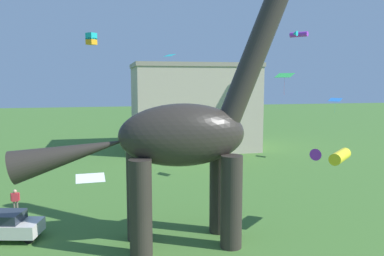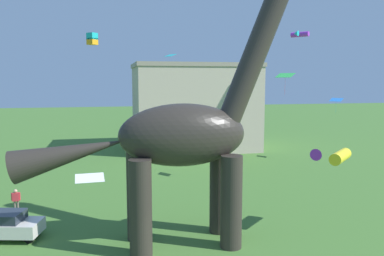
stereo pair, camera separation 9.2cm
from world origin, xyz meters
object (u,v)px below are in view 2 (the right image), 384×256
Objects in this scene: parked_sedan_left at (2,225)px; kite_apex at (170,55)px; kite_near_high at (336,100)px; kite_near_low at (92,39)px; kite_far_left at (285,75)px; dinosaur_sculpture at (181,135)px; kite_mid_left at (299,34)px; person_far_spectator at (16,198)px; kite_high_left at (90,178)px; kite_high_right at (335,156)px.

parked_sedan_left is 3.49× the size of kite_apex.
parked_sedan_left is 2.70× the size of kite_near_high.
kite_near_low is (4.71, 15.66, 11.89)m from parked_sedan_left.
kite_near_high is 12.58m from kite_far_left.
dinosaur_sculpture reaches higher than parked_sedan_left.
kite_far_left is at bearing -122.82° from kite_mid_left.
kite_high_left reaches higher than person_far_spectator.
kite_mid_left is at bearing 46.68° from parked_sedan_left.
kite_near_low is at bearing 87.08° from parked_sedan_left.
kite_apex is (-14.73, -2.91, -2.66)m from kite_mid_left.
kite_far_left is at bearing 52.94° from dinosaur_sculpture.
kite_near_low reaches higher than person_far_spectator.
dinosaur_sculpture is 14.94× the size of kite_high_left.
person_far_spectator is at bearing -141.60° from kite_apex.
kite_near_low is at bearing 142.68° from person_far_spectator.
dinosaur_sculpture is 15.10× the size of kite_near_low.
dinosaur_sculpture is 27.26m from kite_mid_left.
kite_mid_left reaches higher than kite_apex.
person_far_spectator is (-0.26, 4.65, 0.15)m from parked_sedan_left.
kite_high_left is (5.42, -12.56, 4.23)m from person_far_spectator.
kite_high_left is at bearing -137.20° from kite_near_high.
kite_apex reaches higher than kite_far_left.
kite_mid_left is at bearing 101.98° from person_far_spectator.
kite_near_high is at bearing -24.83° from kite_mid_left.
kite_high_right is at bearing 5.25° from parked_sedan_left.
kite_apex reaches higher than parked_sedan_left.
kite_apex is at bearing 91.55° from dinosaur_sculpture.
kite_high_left is (-25.22, -23.36, -1.54)m from kite_near_high.
kite_far_left is at bearing 79.91° from kite_high_right.
dinosaur_sculpture is 9.87× the size of kite_near_high.
dinosaur_sculpture reaches higher than kite_near_low.
parked_sedan_left is at bearing 173.60° from dinosaur_sculpture.
kite_far_left is (10.96, 10.57, 3.29)m from dinosaur_sculpture.
parked_sedan_left is 21.28m from kite_apex.
dinosaur_sculpture reaches higher than kite_high_left.
kite_near_high is (30.65, 10.79, 5.77)m from person_far_spectator.
kite_apex reaches higher than person_far_spectator.
kite_near_low is (-14.01, 18.48, 8.22)m from kite_high_right.
person_far_spectator is 22.71m from kite_far_left.
kite_near_high is at bearing -0.48° from kite_near_low.
kite_high_right is 2.29× the size of kite_near_low.
kite_near_low is (-25.68, 0.21, 5.97)m from kite_near_high.
person_far_spectator is 0.94× the size of kite_near_high.
kite_near_high is at bearing 96.37° from person_far_spectator.
kite_mid_left is at bearing 155.17° from kite_near_high.
dinosaur_sculpture reaches higher than kite_mid_left.
dinosaur_sculpture is at bearing -97.43° from kite_apex.
person_far_spectator is at bearing -171.14° from kite_far_left.
kite_mid_left is 1.13× the size of kite_far_left.
parked_sedan_left is 4.08× the size of kite_high_left.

